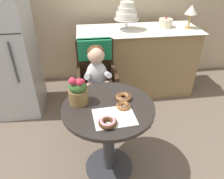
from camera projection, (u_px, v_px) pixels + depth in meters
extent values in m
plane|color=#6B5B4C|center=(109.00, 166.00, 2.03)|extent=(8.00, 8.00, 0.00)
cylinder|color=#282321|center=(108.00, 107.00, 1.65)|extent=(0.72, 0.72, 0.03)
cylinder|color=#333338|center=(109.00, 141.00, 1.84)|extent=(0.10, 0.10, 0.69)
cylinder|color=#333338|center=(109.00, 166.00, 2.02)|extent=(0.44, 0.44, 0.02)
cube|color=#332114|center=(97.00, 88.00, 2.33)|extent=(0.42, 0.42, 0.04)
cube|color=#332114|center=(95.00, 59.00, 2.35)|extent=(0.40, 0.04, 0.46)
cube|color=#332114|center=(79.00, 80.00, 2.24)|extent=(0.04, 0.38, 0.18)
cube|color=#332114|center=(115.00, 78.00, 2.29)|extent=(0.04, 0.38, 0.18)
cube|color=#197247|center=(95.00, 49.00, 2.28)|extent=(0.36, 0.11, 0.22)
cylinder|color=#332114|center=(83.00, 117.00, 2.29)|extent=(0.03, 0.03, 0.45)
cylinder|color=#332114|center=(116.00, 114.00, 2.33)|extent=(0.03, 0.03, 0.45)
cylinder|color=#332114|center=(82.00, 98.00, 2.59)|extent=(0.03, 0.03, 0.45)
cylinder|color=#332114|center=(111.00, 96.00, 2.63)|extent=(0.03, 0.03, 0.45)
ellipsoid|color=silver|center=(97.00, 75.00, 2.22)|extent=(0.22, 0.16, 0.30)
sphere|color=#E0B293|center=(96.00, 55.00, 2.09)|extent=(0.17, 0.17, 0.17)
ellipsoid|color=#4C2D19|center=(96.00, 52.00, 2.09)|extent=(0.17, 0.17, 0.14)
cylinder|color=silver|center=(88.00, 75.00, 2.11)|extent=(0.08, 0.23, 0.13)
sphere|color=#E0B293|center=(89.00, 85.00, 2.08)|extent=(0.06, 0.06, 0.06)
cylinder|color=silver|center=(107.00, 74.00, 2.13)|extent=(0.08, 0.23, 0.13)
sphere|color=#E0B293|center=(107.00, 84.00, 2.10)|extent=(0.06, 0.06, 0.06)
cylinder|color=#3F4760|center=(93.00, 88.00, 2.20)|extent=(0.09, 0.22, 0.09)
cylinder|color=#3F4760|center=(94.00, 108.00, 2.20)|extent=(0.08, 0.08, 0.26)
cylinder|color=#3F4760|center=(103.00, 87.00, 2.22)|extent=(0.09, 0.22, 0.09)
cylinder|color=#3F4760|center=(105.00, 107.00, 2.22)|extent=(0.08, 0.08, 0.26)
cube|color=white|center=(114.00, 117.00, 1.53)|extent=(0.31, 0.26, 0.00)
torus|color=#936033|center=(123.00, 106.00, 1.61)|extent=(0.11, 0.11, 0.04)
torus|color=#512D1E|center=(123.00, 105.00, 1.61)|extent=(0.10, 0.10, 0.02)
torus|color=#936033|center=(124.00, 97.00, 1.70)|extent=(0.13, 0.13, 0.04)
torus|color=#512D1E|center=(124.00, 96.00, 1.70)|extent=(0.11, 0.11, 0.02)
torus|color=#4C2D19|center=(108.00, 122.00, 1.45)|extent=(0.13, 0.13, 0.04)
torus|color=pink|center=(108.00, 121.00, 1.44)|extent=(0.11, 0.11, 0.02)
cylinder|color=brown|center=(78.00, 96.00, 1.64)|extent=(0.15, 0.15, 0.12)
ellipsoid|color=#38662D|center=(77.00, 86.00, 1.60)|extent=(0.14, 0.14, 0.10)
sphere|color=#D82D4C|center=(81.00, 82.00, 1.58)|extent=(0.06, 0.06, 0.06)
sphere|color=#D82D4C|center=(79.00, 83.00, 1.63)|extent=(0.06, 0.06, 0.06)
sphere|color=#D82D4C|center=(73.00, 84.00, 1.60)|extent=(0.06, 0.06, 0.06)
sphere|color=#D82D4C|center=(72.00, 81.00, 1.54)|extent=(0.06, 0.06, 0.06)
sphere|color=#D82D4C|center=(79.00, 82.00, 1.55)|extent=(0.05, 0.05, 0.05)
cube|color=#93754C|center=(137.00, 62.00, 2.93)|extent=(1.50, 0.56, 0.90)
cube|color=white|center=(139.00, 30.00, 2.69)|extent=(1.56, 0.62, 0.01)
cylinder|color=silver|center=(126.00, 29.00, 2.67)|extent=(0.16, 0.16, 0.01)
cylinder|color=silver|center=(126.00, 24.00, 2.63)|extent=(0.03, 0.03, 0.12)
cylinder|color=silver|center=(126.00, 19.00, 2.60)|extent=(0.30, 0.30, 0.01)
cylinder|color=white|center=(127.00, 15.00, 2.58)|extent=(0.26, 0.25, 0.08)
cylinder|color=beige|center=(126.00, 18.00, 2.59)|extent=(0.26, 0.26, 0.01)
cylinder|color=white|center=(127.00, 9.00, 2.54)|extent=(0.21, 0.21, 0.06)
cylinder|color=beige|center=(127.00, 11.00, 2.55)|extent=(0.21, 0.21, 0.01)
cylinder|color=white|center=(127.00, 4.00, 2.51)|extent=(0.17, 0.17, 0.06)
cylinder|color=beige|center=(127.00, 6.00, 2.52)|extent=(0.17, 0.17, 0.01)
cylinder|color=beige|center=(166.00, 23.00, 2.74)|extent=(0.17, 0.17, 0.11)
sphere|color=red|center=(166.00, 18.00, 2.71)|extent=(0.02, 0.02, 0.02)
cylinder|color=#B28C47|center=(188.00, 28.00, 2.72)|extent=(0.09, 0.09, 0.01)
cylinder|color=#B28C47|center=(189.00, 21.00, 2.68)|extent=(0.02, 0.02, 0.16)
cone|color=silver|center=(192.00, 9.00, 2.60)|extent=(0.15, 0.15, 0.11)
cube|color=#B7BABF|center=(2.00, 45.00, 2.37)|extent=(0.64, 0.60, 1.70)
cylinder|color=#3F3F44|center=(14.00, 63.00, 2.17)|extent=(0.02, 0.02, 0.45)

